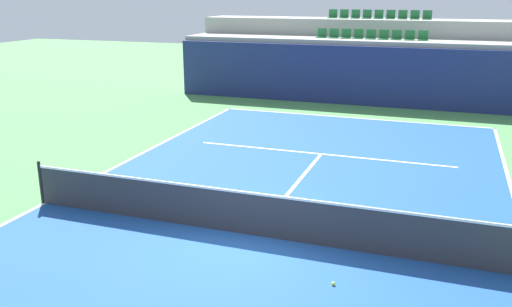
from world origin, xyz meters
The scene contains 13 objects.
ground_plane centered at (0.00, 0.00, 0.00)m, with size 80.00×80.00×0.00m, color #4C8C4C.
court_surface centered at (0.00, 0.00, 0.01)m, with size 11.00×24.00×0.01m, color #1E4C99.
baseline_far centered at (0.00, 11.95, 0.01)m, with size 11.00×0.10×0.00m, color white.
sideline_left centered at (-5.45, 0.00, 0.01)m, with size 0.10×24.00×0.00m, color white.
service_line_far centered at (0.00, 6.40, 0.01)m, with size 8.26×0.10×0.00m, color white.
centre_service_line centered at (0.00, 3.20, 0.01)m, with size 0.10×6.40×0.00m, color white.
back_wall centered at (0.00, 14.77, 1.33)m, with size 18.04×0.30×2.67m, color navy.
stands_tier_lower centered at (0.00, 16.12, 1.44)m, with size 18.04×2.40×2.88m, color #9E9E99.
stands_tier_upper centered at (0.00, 18.52, 1.85)m, with size 18.04×2.40×3.69m, color #9E9E99.
seating_row_lower centered at (0.00, 16.22, 3.00)m, with size 5.13×0.44×0.44m.
seating_row_upper centered at (0.00, 18.62, 3.82)m, with size 5.13×0.44×0.44m.
tennis_net centered at (0.00, 0.00, 0.51)m, with size 11.08×0.08×1.07m.
tennis_ball_0 centered at (2.03, -1.47, 0.04)m, with size 0.07×0.07×0.07m, color #CCE033.
Camera 1 is at (3.59, -9.94, 4.98)m, focal length 38.02 mm.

